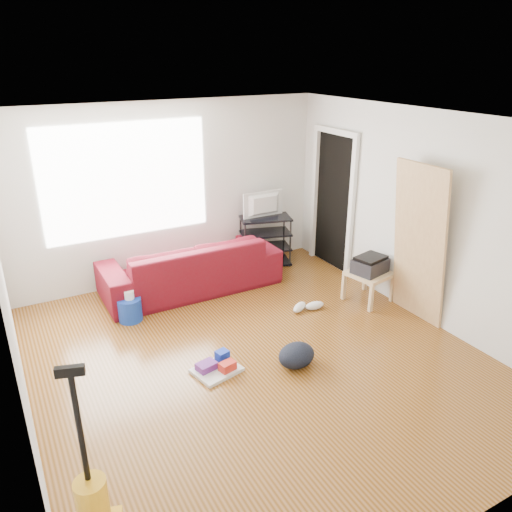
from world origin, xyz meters
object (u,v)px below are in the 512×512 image
tv_stand (265,240)px  backpack (296,365)px  side_table (369,277)px  bucket (131,320)px  sofa (192,288)px  cleaning_tray (217,367)px

tv_stand → backpack: bearing=-96.3°
backpack → side_table: bearing=6.9°
bucket → backpack: 2.19m
bucket → backpack: bucket is taller
sofa → bucket: 1.11m
bucket → tv_stand: bearing=17.7°
sofa → backpack: size_ratio=5.65×
sofa → side_table: 2.44m
sofa → backpack: sofa is taller
sofa → side_table: size_ratio=4.14×
bucket → side_table: bearing=-18.7°
backpack → tv_stand: bearing=48.3°
tv_stand → cleaning_tray: size_ratio=1.61×
tv_stand → cleaning_tray: (-1.84, -2.22, -0.34)m
side_table → cleaning_tray: size_ratio=1.11×
side_table → bucket: (-2.92, 0.99, -0.34)m
sofa → bucket: sofa is taller
tv_stand → bucket: size_ratio=2.92×
cleaning_tray → backpack: size_ratio=1.23×
sofa → cleaning_tray: (-0.51, -1.95, 0.05)m
side_table → sofa: bearing=142.7°
sofa → tv_stand: size_ratio=2.85×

